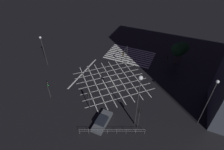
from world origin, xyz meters
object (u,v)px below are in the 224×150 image
at_px(traffic_light_median_north, 89,97).
at_px(street_lamp_far, 139,90).
at_px(waiting_car, 102,121).
at_px(traffic_light_median_south, 125,53).
at_px(street_tree_near, 183,48).
at_px(street_tree_far, 179,50).
at_px(street_lamp_west, 210,96).
at_px(traffic_light_ne_main, 48,86).
at_px(traffic_light_sw_main, 167,60).
at_px(street_lamp_east, 43,46).
at_px(traffic_light_nw_cross, 139,114).

height_order(traffic_light_median_north, street_lamp_far, street_lamp_far).
bearing_deg(waiting_car, street_lamp_far, -67.21).
xyz_separation_m(traffic_light_median_south, street_lamp_far, (-7.97, 16.14, 4.79)).
distance_m(street_tree_near, street_tree_far, 0.95).
bearing_deg(street_tree_near, street_lamp_west, 107.34).
bearing_deg(traffic_light_median_north, street_tree_far, -29.30).
bearing_deg(waiting_car, street_lamp_west, -65.36).
bearing_deg(traffic_light_ne_main, street_tree_near, 46.76).
height_order(street_lamp_far, street_tree_near, street_lamp_far).
xyz_separation_m(street_lamp_far, street_tree_far, (-3.38, -21.14, -3.88)).
height_order(traffic_light_sw_main, traffic_light_median_south, traffic_light_median_south).
xyz_separation_m(street_tree_far, waiting_car, (8.29, 23.21, -3.14)).
height_order(traffic_light_sw_main, street_tree_far, street_tree_far).
bearing_deg(traffic_light_median_north, street_tree_near, -30.57).
bearing_deg(street_tree_far, street_lamp_east, 25.66).
xyz_separation_m(traffic_light_median_south, street_tree_near, (-12.09, -5.20, 1.47)).
bearing_deg(traffic_light_median_south, street_lamp_east, -63.08).
bearing_deg(traffic_light_nw_cross, street_lamp_west, -61.59).
relative_size(traffic_light_median_south, street_tree_far, 0.71).
relative_size(traffic_light_ne_main, traffic_light_nw_cross, 0.88).
height_order(street_tree_near, waiting_car, street_tree_near).
xyz_separation_m(street_lamp_west, waiting_car, (14.29, 6.56, -5.59)).
height_order(traffic_light_sw_main, traffic_light_ne_main, traffic_light_ne_main).
xyz_separation_m(traffic_light_median_north, street_lamp_far, (-8.42, 0.11, 4.88)).
relative_size(traffic_light_median_south, waiting_car, 0.83).
relative_size(street_lamp_west, street_lamp_far, 0.91).
bearing_deg(waiting_car, street_tree_far, -19.66).
bearing_deg(traffic_light_ne_main, traffic_light_median_north, 5.34).
relative_size(traffic_light_median_south, street_tree_near, 0.66).
distance_m(street_lamp_west, street_tree_near, 17.76).
height_order(traffic_light_ne_main, street_lamp_east, street_lamp_east).
distance_m(traffic_light_median_north, street_tree_far, 24.14).
bearing_deg(street_lamp_far, traffic_light_median_south, -63.72).
xyz_separation_m(traffic_light_median_north, street_tree_near, (-12.54, -21.23, 1.56)).
relative_size(traffic_light_nw_cross, street_tree_near, 0.77).
xyz_separation_m(traffic_light_nw_cross, street_lamp_far, (0.58, -0.27, 4.45)).
bearing_deg(street_tree_far, traffic_light_median_south, 23.78).
bearing_deg(traffic_light_nw_cross, traffic_light_median_north, 87.56).
height_order(street_lamp_east, street_tree_near, street_lamp_east).
bearing_deg(traffic_light_sw_main, traffic_light_median_south, 8.56).
bearing_deg(street_lamp_far, street_tree_far, -99.09).
relative_size(street_lamp_west, waiting_car, 2.00).
xyz_separation_m(street_tree_near, street_tree_far, (0.74, 0.20, -0.56)).
relative_size(traffic_light_median_north, street_lamp_far, 0.38).
height_order(traffic_light_median_south, street_lamp_west, street_lamp_west).
distance_m(traffic_light_median_north, street_lamp_east, 17.97).
bearing_deg(traffic_light_median_south, waiting_car, 9.54).
xyz_separation_m(street_lamp_west, street_lamp_far, (9.39, 4.49, 1.43)).
bearing_deg(street_tree_near, traffic_light_sw_main, 56.32).
xyz_separation_m(street_lamp_west, street_tree_near, (5.26, -16.85, -1.89)).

